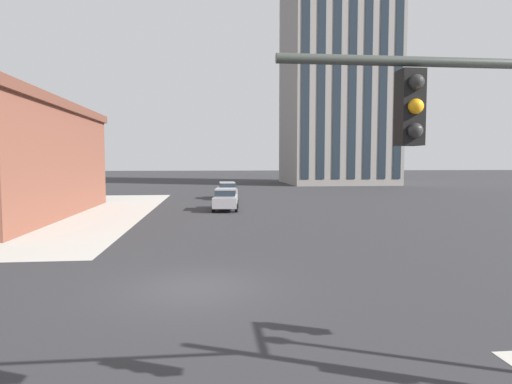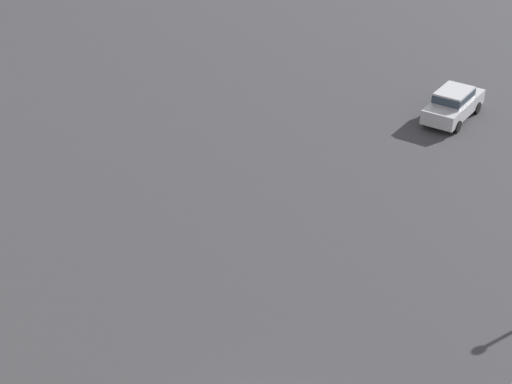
{
  "view_description": "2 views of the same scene",
  "coord_description": "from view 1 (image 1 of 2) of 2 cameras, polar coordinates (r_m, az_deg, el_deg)",
  "views": [
    {
      "loc": [
        0.53,
        -12.81,
        3.77
      ],
      "look_at": [
        2.47,
        6.03,
        2.42
      ],
      "focal_mm": 30.53,
      "sensor_mm": 36.0,
      "label": 1
    },
    {
      "loc": [
        -12.56,
        -7.91,
        18.1
      ],
      "look_at": [
        6.36,
        4.19,
        4.52
      ],
      "focal_mm": 54.94,
      "sensor_mm": 36.0,
      "label": 2
    }
  ],
  "objects": [
    {
      "name": "ground_plane",
      "position": [
        13.36,
        -8.09,
        -12.33
      ],
      "size": [
        320.0,
        320.0,
        0.0
      ],
      "primitive_type": "plane",
      "color": "#2D2D30"
    },
    {
      "name": "car_main_northbound_far",
      "position": [
        43.64,
        -3.81,
        0.33
      ],
      "size": [
        1.97,
        4.44,
        1.68
      ],
      "color": "#99999E",
      "rests_on": "ground"
    },
    {
      "name": "car_main_southbound_near",
      "position": [
        33.38,
        -4.0,
        -0.83
      ],
      "size": [
        2.16,
        4.53,
        1.68
      ],
      "color": "#99999E",
      "rests_on": "ground"
    },
    {
      "name": "residential_tower_skyline_right",
      "position": [
        78.8,
        10.57,
        21.96
      ],
      "size": [
        16.87,
        17.47,
        56.06
      ],
      "color": "gray",
      "rests_on": "ground"
    }
  ]
}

